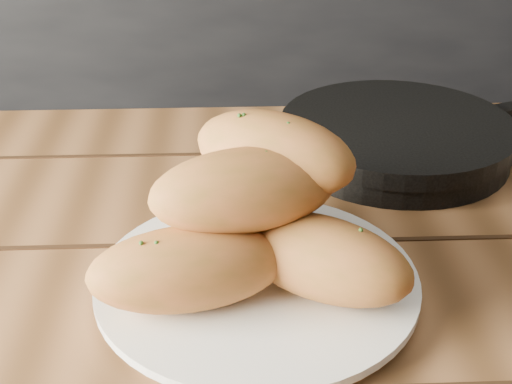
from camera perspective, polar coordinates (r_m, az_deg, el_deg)
name	(u,v)px	position (r m, az deg, el deg)	size (l,w,h in m)	color
counter	(455,82)	(2.05, 15.61, 8.48)	(2.80, 0.60, 0.90)	black
plate	(257,283)	(0.63, 0.08, -7.31)	(0.28, 0.28, 0.02)	white
bread_rolls	(255,216)	(0.59, -0.09, -1.94)	(0.28, 0.23, 0.14)	#B76032
skillet	(398,137)	(0.88, 11.27, 4.34)	(0.40, 0.28, 0.05)	black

